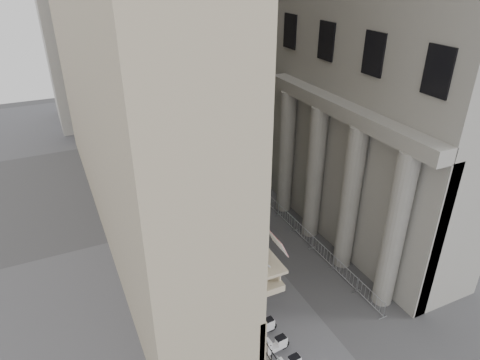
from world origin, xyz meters
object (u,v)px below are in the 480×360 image
at_px(security_tent, 185,187).
at_px(street_lamp, 163,138).
at_px(info_kiosk, 177,196).
at_px(pedestrian_a, 179,154).
at_px(pedestrian_b, 206,152).

bearing_deg(security_tent, street_lamp, 89.29).
xyz_separation_m(info_kiosk, pedestrian_a, (2.73, 8.06, 0.06)).
distance_m(security_tent, street_lamp, 6.18).
distance_m(security_tent, pedestrian_b, 11.51).
xyz_separation_m(street_lamp, info_kiosk, (-0.11, -3.53, -3.92)).
xyz_separation_m(security_tent, info_kiosk, (-0.04, 2.34, -1.99)).
relative_size(security_tent, pedestrian_b, 2.39).
bearing_deg(pedestrian_b, info_kiosk, 71.44).
height_order(security_tent, street_lamp, street_lamp).
relative_size(pedestrian_a, pedestrian_b, 1.04).
relative_size(street_lamp, pedestrian_a, 4.41).
height_order(info_kiosk, pedestrian_b, pedestrian_b).
relative_size(street_lamp, info_kiosk, 4.79).
bearing_deg(security_tent, pedestrian_a, 75.47).
bearing_deg(info_kiosk, street_lamp, 88.03).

